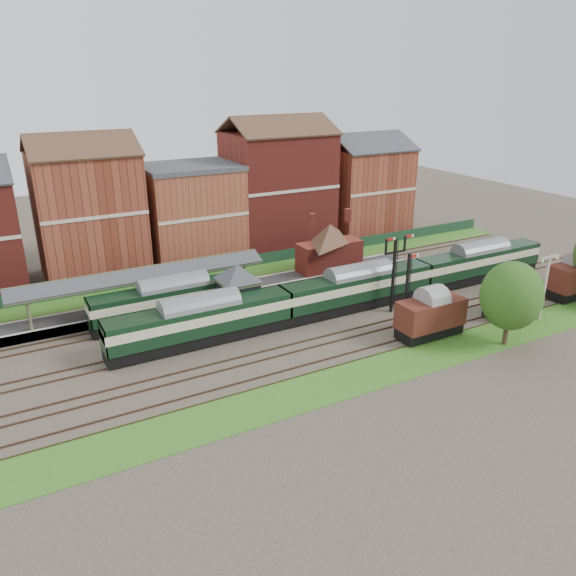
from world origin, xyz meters
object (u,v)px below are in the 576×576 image
platform_railcar (174,299)px  signal_box (238,291)px  dmu_train (358,287)px  semaphore_bracket (394,270)px  goods_van_a (430,315)px

platform_railcar → signal_box: bearing=-29.8°
dmu_train → semaphore_bracket: bearing=-44.0°
signal_box → platform_railcar: size_ratio=0.35×
dmu_train → goods_van_a: bearing=-77.7°
dmu_train → goods_van_a: dmu_train is taller
dmu_train → goods_van_a: (1.97, -9.00, -0.14)m
platform_railcar → goods_van_a: size_ratio=2.58×
signal_box → semaphore_bracket: semaphore_bracket is taller
signal_box → dmu_train: bearing=-14.6°
signal_box → semaphore_bracket: bearing=-20.9°
signal_box → semaphore_bracket: size_ratio=0.73×
semaphore_bracket → dmu_train: (-2.59, 2.50, -2.24)m
signal_box → goods_van_a: bearing=-40.4°
dmu_train → signal_box: bearing=165.4°
semaphore_bracket → dmu_train: size_ratio=0.15×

